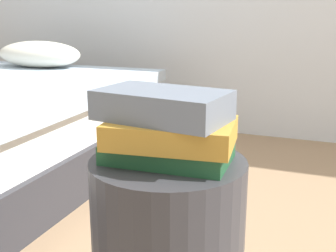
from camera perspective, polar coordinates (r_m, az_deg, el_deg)
book_forest at (r=0.93m, az=0.31°, el=-3.41°), size 0.27×0.17×0.04m
book_ochre at (r=0.90m, az=0.41°, el=-0.89°), size 0.28×0.20×0.05m
book_slate at (r=0.90m, az=-0.74°, el=2.78°), size 0.29×0.19×0.06m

